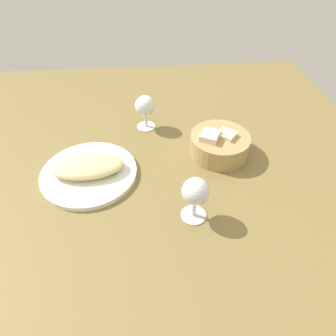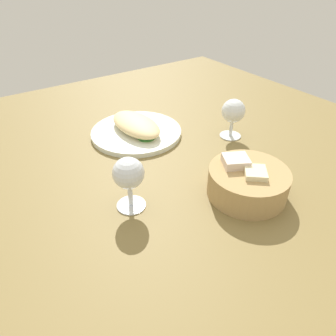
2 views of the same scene
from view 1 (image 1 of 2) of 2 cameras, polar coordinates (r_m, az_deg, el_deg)
ground_plane at (r=85.14cm, az=-3.44°, el=-1.15°), size 140.00×140.00×2.00cm
plate at (r=85.46cm, az=-14.62°, el=-1.00°), size 26.38×26.38×1.40cm
omelette at (r=83.75cm, az=-14.92°, el=0.29°), size 19.98×10.87×3.81cm
lettuce_garnish at (r=83.96cm, az=-10.87°, el=0.23°), size 4.79×4.79×1.62cm
bread_basket at (r=89.60cm, az=9.86°, el=4.50°), size 17.35×17.35×8.19cm
wine_glass_near at (r=68.04cm, az=5.46°, el=-4.83°), size 6.47×6.47×11.79cm
wine_glass_far at (r=97.72cm, az=-4.11°, el=11.43°), size 6.61×6.61×11.33cm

